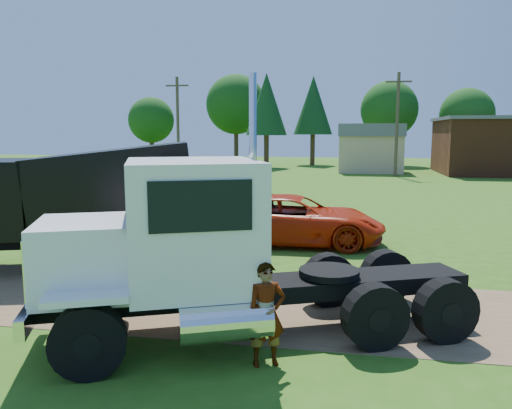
% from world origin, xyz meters
% --- Properties ---
extents(ground, '(140.00, 140.00, 0.00)m').
position_xyz_m(ground, '(0.00, 0.00, 0.00)').
color(ground, '#2F5A13').
rests_on(ground, ground).
extents(dirt_track, '(120.00, 4.20, 0.01)m').
position_xyz_m(dirt_track, '(0.00, 0.00, 0.01)').
color(dirt_track, brown).
rests_on(dirt_track, ground).
extents(white_semi_tractor, '(8.23, 5.45, 4.93)m').
position_xyz_m(white_semi_tractor, '(-0.74, -1.94, 1.68)').
color(white_semi_tractor, black).
rests_on(white_semi_tractor, ground).
extents(black_dump_truck, '(8.30, 4.94, 3.55)m').
position_xyz_m(black_dump_truck, '(-5.99, 2.14, 1.95)').
color(black_dump_truck, black).
rests_on(black_dump_truck, ground).
extents(orange_pickup, '(6.14, 2.97, 1.68)m').
position_xyz_m(orange_pickup, '(0.17, 6.47, 0.84)').
color(orange_pickup, red).
rests_on(orange_pickup, ground).
extents(spectator_a, '(0.75, 0.64, 1.73)m').
position_xyz_m(spectator_a, '(0.65, -2.75, 0.87)').
color(spectator_a, '#999999').
rests_on(spectator_a, ground).
extents(spectator_b, '(1.01, 0.93, 1.67)m').
position_xyz_m(spectator_b, '(-0.84, 6.89, 0.84)').
color(spectator_b, '#999999').
rests_on(spectator_b, ground).
extents(tan_shed, '(6.20, 5.40, 4.70)m').
position_xyz_m(tan_shed, '(4.00, 40.00, 2.42)').
color(tan_shed, tan).
rests_on(tan_shed, ground).
extents(utility_poles, '(42.20, 0.28, 9.00)m').
position_xyz_m(utility_poles, '(6.00, 35.00, 4.71)').
color(utility_poles, '#483529').
rests_on(utility_poles, ground).
extents(tree_row, '(54.27, 13.79, 11.18)m').
position_xyz_m(tree_row, '(0.71, 49.49, 6.56)').
color(tree_row, '#372216').
rests_on(tree_row, ground).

